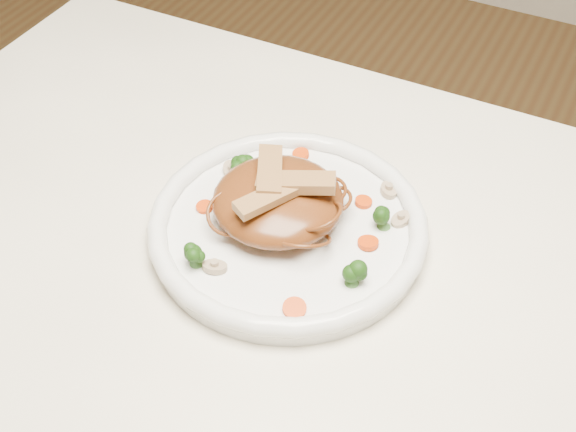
% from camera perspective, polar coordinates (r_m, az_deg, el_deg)
% --- Properties ---
extents(table, '(1.20, 0.80, 0.75)m').
position_cam_1_polar(table, '(0.80, 3.66, -12.75)').
color(table, white).
rests_on(table, ground).
extents(plate, '(0.33, 0.33, 0.02)m').
position_cam_1_polar(plate, '(0.79, 0.00, -1.14)').
color(plate, white).
rests_on(plate, table).
extents(noodle_mound, '(0.18, 0.18, 0.04)m').
position_cam_1_polar(noodle_mound, '(0.78, -0.74, 1.17)').
color(noodle_mound, brown).
rests_on(noodle_mound, plate).
extents(chicken_a, '(0.08, 0.05, 0.01)m').
position_cam_1_polar(chicken_a, '(0.75, 0.59, 2.48)').
color(chicken_a, '#AA8850').
rests_on(chicken_a, noodle_mound).
extents(chicken_b, '(0.05, 0.08, 0.01)m').
position_cam_1_polar(chicken_b, '(0.77, -1.37, 3.32)').
color(chicken_b, '#AA8850').
rests_on(chicken_b, noodle_mound).
extents(chicken_c, '(0.05, 0.07, 0.01)m').
position_cam_1_polar(chicken_c, '(0.74, -1.60, 1.30)').
color(chicken_c, '#AA8850').
rests_on(chicken_c, noodle_mound).
extents(broccoli_0, '(0.03, 0.03, 0.03)m').
position_cam_1_polar(broccoli_0, '(0.78, 7.16, -0.03)').
color(broccoli_0, '#1B420D').
rests_on(broccoli_0, plate).
extents(broccoli_1, '(0.03, 0.03, 0.03)m').
position_cam_1_polar(broccoli_1, '(0.83, -3.53, 3.71)').
color(broccoli_1, '#1B420D').
rests_on(broccoli_1, plate).
extents(broccoli_2, '(0.03, 0.03, 0.03)m').
position_cam_1_polar(broccoli_2, '(0.74, -6.82, -2.83)').
color(broccoli_2, '#1B420D').
rests_on(broccoli_2, plate).
extents(broccoli_3, '(0.03, 0.03, 0.03)m').
position_cam_1_polar(broccoli_3, '(0.72, 4.78, -4.27)').
color(broccoli_3, '#1B420D').
rests_on(broccoli_3, plate).
extents(carrot_0, '(0.02, 0.02, 0.00)m').
position_cam_1_polar(carrot_0, '(0.81, 5.58, 1.04)').
color(carrot_0, '#D54107').
rests_on(carrot_0, plate).
extents(carrot_1, '(0.02, 0.02, 0.00)m').
position_cam_1_polar(carrot_1, '(0.80, -6.18, 0.66)').
color(carrot_1, '#D54107').
rests_on(carrot_1, plate).
extents(carrot_2, '(0.02, 0.02, 0.00)m').
position_cam_1_polar(carrot_2, '(0.76, 5.93, -1.98)').
color(carrot_2, '#D54107').
rests_on(carrot_2, plate).
extents(carrot_3, '(0.02, 0.02, 0.00)m').
position_cam_1_polar(carrot_3, '(0.86, 0.94, 4.57)').
color(carrot_3, '#D54107').
rests_on(carrot_3, plate).
extents(carrot_4, '(0.03, 0.03, 0.00)m').
position_cam_1_polar(carrot_4, '(0.71, 0.48, -6.82)').
color(carrot_4, '#D54107').
rests_on(carrot_4, plate).
extents(mushroom_0, '(0.03, 0.03, 0.01)m').
position_cam_1_polar(mushroom_0, '(0.74, -5.42, -3.75)').
color(mushroom_0, '#C9B096').
rests_on(mushroom_0, plate).
extents(mushroom_1, '(0.03, 0.03, 0.01)m').
position_cam_1_polar(mushroom_1, '(0.79, 8.30, -0.27)').
color(mushroom_1, '#C9B096').
rests_on(mushroom_1, plate).
extents(mushroom_2, '(0.04, 0.04, 0.01)m').
position_cam_1_polar(mushroom_2, '(0.84, -4.16, 3.35)').
color(mushroom_2, '#C9B096').
rests_on(mushroom_2, plate).
extents(mushroom_3, '(0.03, 0.03, 0.01)m').
position_cam_1_polar(mushroom_3, '(0.82, 7.42, 1.89)').
color(mushroom_3, '#C9B096').
rests_on(mushroom_3, plate).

